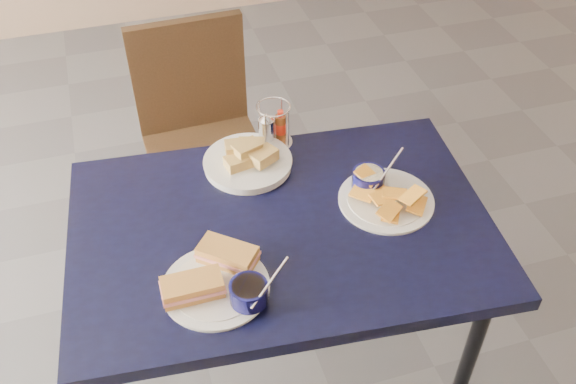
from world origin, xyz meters
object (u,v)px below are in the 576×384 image
object	(u,v)px
chair_far	(200,125)
plantain_plate	(380,192)
condiment_caddy	(272,128)
dining_table	(282,243)
sandwich_plate	(220,280)
bread_basket	(248,160)

from	to	relation	value
chair_far	plantain_plate	xyz separation A→B (m)	(0.36, -0.80, 0.26)
chair_far	condiment_caddy	world-z (taller)	same
dining_table	sandwich_plate	world-z (taller)	sandwich_plate
plantain_plate	condiment_caddy	bearing A→B (deg)	124.06
plantain_plate	condiment_caddy	size ratio (longest dim) A/B	1.90
plantain_plate	condiment_caddy	xyz separation A→B (m)	(-0.21, 0.32, 0.04)
chair_far	condiment_caddy	bearing A→B (deg)	-72.76
plantain_plate	bread_basket	distance (m)	0.39
dining_table	condiment_caddy	bearing A→B (deg)	78.07
bread_basket	plantain_plate	bearing A→B (deg)	-36.93
dining_table	plantain_plate	size ratio (longest dim) A/B	4.47
chair_far	sandwich_plate	world-z (taller)	chair_far
dining_table	plantain_plate	world-z (taller)	plantain_plate
dining_table	chair_far	size ratio (longest dim) A/B	1.31
sandwich_plate	condiment_caddy	bearing A→B (deg)	61.43
dining_table	chair_far	xyz separation A→B (m)	(-0.08, 0.82, -0.17)
bread_basket	chair_far	bearing A→B (deg)	95.41
dining_table	condiment_caddy	world-z (taller)	condiment_caddy
dining_table	plantain_plate	bearing A→B (deg)	3.79
chair_far	bread_basket	bearing A→B (deg)	-84.59
bread_basket	condiment_caddy	bearing A→B (deg)	40.79
chair_far	plantain_plate	world-z (taller)	chair_far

